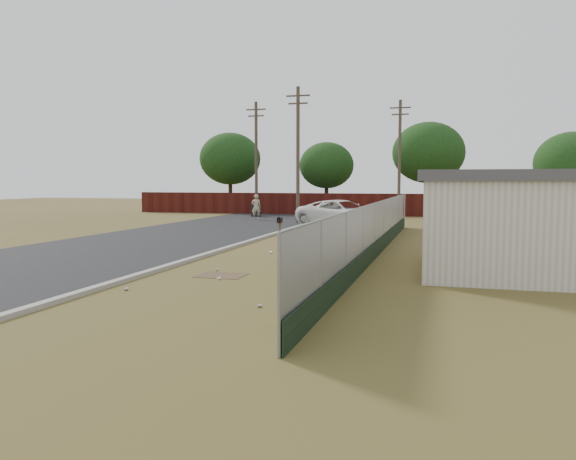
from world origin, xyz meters
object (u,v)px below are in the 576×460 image
(fire_hydrant, at_px, (288,308))
(trash_bin, at_px, (256,210))
(pedestrian, at_px, (256,207))
(mailbox, at_px, (280,222))
(pickup_truck, at_px, (342,213))

(fire_hydrant, bearing_deg, trash_bin, 110.13)
(pedestrian, height_order, trash_bin, pedestrian)
(fire_hydrant, relative_size, trash_bin, 0.77)
(pedestrian, bearing_deg, mailbox, 93.99)
(pedestrian, relative_size, trash_bin, 1.82)
(pickup_truck, bearing_deg, trash_bin, 74.02)
(fire_hydrant, bearing_deg, mailbox, 107.29)
(pedestrian, bearing_deg, trash_bin, -89.61)
(fire_hydrant, xyz_separation_m, pedestrian, (-10.30, 27.95, 0.56))
(pedestrian, bearing_deg, pickup_truck, 130.92)
(pedestrian, distance_m, trash_bin, 3.72)
(fire_hydrant, xyz_separation_m, pickup_truck, (-3.29, 23.88, 0.45))
(pickup_truck, xyz_separation_m, pedestrian, (-7.01, 4.07, 0.10))
(pickup_truck, bearing_deg, pedestrian, 86.44)
(mailbox, xyz_separation_m, pickup_truck, (0.97, 10.21, -0.14))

